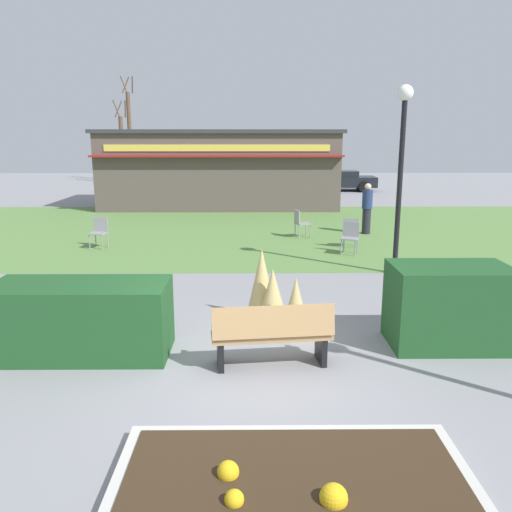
{
  "coord_description": "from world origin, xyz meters",
  "views": [
    {
      "loc": [
        0.05,
        -6.81,
        3.21
      ],
      "look_at": [
        0.13,
        2.5,
        1.06
      ],
      "focal_mm": 36.56,
      "sensor_mm": 36.0,
      "label": 1
    }
  ],
  "objects_px": {
    "parked_car_west_slot": "(155,180)",
    "tree_right_bg": "(122,148)",
    "person_strolling": "(367,208)",
    "parked_car_center_slot": "(248,180)",
    "cafe_chair_east": "(300,221)",
    "cafe_chair_center": "(350,235)",
    "trash_bin": "(27,311)",
    "parked_car_east_slot": "(339,180)",
    "food_kiosk": "(221,168)",
    "cafe_chair_north": "(350,230)",
    "park_bench": "(272,335)",
    "lamppost_mid": "(401,158)",
    "cafe_chair_west": "(99,230)",
    "tree_left_bg": "(130,135)"
  },
  "relations": [
    {
      "from": "park_bench",
      "to": "lamppost_mid",
      "type": "bearing_deg",
      "value": 58.61
    },
    {
      "from": "cafe_chair_east",
      "to": "parked_car_east_slot",
      "type": "height_order",
      "value": "parked_car_east_slot"
    },
    {
      "from": "lamppost_mid",
      "to": "parked_car_west_slot",
      "type": "xyz_separation_m",
      "value": [
        -9.2,
        19.33,
        -2.07
      ]
    },
    {
      "from": "trash_bin",
      "to": "parked_car_center_slot",
      "type": "height_order",
      "value": "parked_car_center_slot"
    },
    {
      "from": "food_kiosk",
      "to": "cafe_chair_east",
      "type": "relative_size",
      "value": 12.17
    },
    {
      "from": "person_strolling",
      "to": "food_kiosk",
      "type": "bearing_deg",
      "value": -108.44
    },
    {
      "from": "park_bench",
      "to": "cafe_chair_east",
      "type": "bearing_deg",
      "value": 82.44
    },
    {
      "from": "cafe_chair_east",
      "to": "cafe_chair_center",
      "type": "relative_size",
      "value": 1.0
    },
    {
      "from": "park_bench",
      "to": "parked_car_west_slot",
      "type": "bearing_deg",
      "value": 103.92
    },
    {
      "from": "parked_car_west_slot",
      "to": "tree_left_bg",
      "type": "bearing_deg",
      "value": 113.18
    },
    {
      "from": "park_bench",
      "to": "cafe_chair_north",
      "type": "relative_size",
      "value": 1.96
    },
    {
      "from": "park_bench",
      "to": "person_strolling",
      "type": "height_order",
      "value": "person_strolling"
    },
    {
      "from": "person_strolling",
      "to": "parked_car_center_slot",
      "type": "bearing_deg",
      "value": -128.13
    },
    {
      "from": "cafe_chair_center",
      "to": "cafe_chair_east",
      "type": "bearing_deg",
      "value": 115.77
    },
    {
      "from": "cafe_chair_west",
      "to": "cafe_chair_center",
      "type": "distance_m",
      "value": 7.25
    },
    {
      "from": "parked_car_east_slot",
      "to": "tree_left_bg",
      "type": "bearing_deg",
      "value": 154.38
    },
    {
      "from": "food_kiosk",
      "to": "parked_car_center_slot",
      "type": "xyz_separation_m",
      "value": [
        1.22,
        6.79,
        -1.11
      ]
    },
    {
      "from": "cafe_chair_north",
      "to": "tree_right_bg",
      "type": "relative_size",
      "value": 0.16
    },
    {
      "from": "cafe_chair_east",
      "to": "parked_car_east_slot",
      "type": "distance_m",
      "value": 15.22
    },
    {
      "from": "cafe_chair_west",
      "to": "parked_car_west_slot",
      "type": "height_order",
      "value": "parked_car_west_slot"
    },
    {
      "from": "cafe_chair_west",
      "to": "person_strolling",
      "type": "height_order",
      "value": "person_strolling"
    },
    {
      "from": "lamppost_mid",
      "to": "parked_car_east_slot",
      "type": "bearing_deg",
      "value": 84.52
    },
    {
      "from": "trash_bin",
      "to": "food_kiosk",
      "type": "xyz_separation_m",
      "value": [
        2.26,
        16.42,
        1.34
      ]
    },
    {
      "from": "cafe_chair_west",
      "to": "parked_car_center_slot",
      "type": "bearing_deg",
      "value": 75.48
    },
    {
      "from": "tree_right_bg",
      "to": "parked_car_center_slot",
      "type": "bearing_deg",
      "value": -31.33
    },
    {
      "from": "park_bench",
      "to": "food_kiosk",
      "type": "xyz_separation_m",
      "value": [
        -1.73,
        17.68,
        1.27
      ]
    },
    {
      "from": "person_strolling",
      "to": "parked_car_west_slot",
      "type": "height_order",
      "value": "person_strolling"
    },
    {
      "from": "cafe_chair_east",
      "to": "cafe_chair_center",
      "type": "distance_m",
      "value": 2.7
    },
    {
      "from": "food_kiosk",
      "to": "cafe_chair_north",
      "type": "distance_m",
      "value": 10.57
    },
    {
      "from": "cafe_chair_west",
      "to": "tree_right_bg",
      "type": "relative_size",
      "value": 0.16
    },
    {
      "from": "lamppost_mid",
      "to": "parked_car_west_slot",
      "type": "bearing_deg",
      "value": 115.46
    },
    {
      "from": "park_bench",
      "to": "parked_car_center_slot",
      "type": "relative_size",
      "value": 0.4
    },
    {
      "from": "park_bench",
      "to": "food_kiosk",
      "type": "height_order",
      "value": "food_kiosk"
    },
    {
      "from": "cafe_chair_center",
      "to": "cafe_chair_north",
      "type": "relative_size",
      "value": 1.0
    },
    {
      "from": "food_kiosk",
      "to": "cafe_chair_east",
      "type": "distance_m",
      "value": 8.61
    },
    {
      "from": "food_kiosk",
      "to": "parked_car_east_slot",
      "type": "bearing_deg",
      "value": 45.33
    },
    {
      "from": "trash_bin",
      "to": "food_kiosk",
      "type": "bearing_deg",
      "value": 82.18
    },
    {
      "from": "person_strolling",
      "to": "parked_car_center_slot",
      "type": "height_order",
      "value": "person_strolling"
    },
    {
      "from": "person_strolling",
      "to": "parked_car_east_slot",
      "type": "bearing_deg",
      "value": -149.97
    },
    {
      "from": "cafe_chair_east",
      "to": "cafe_chair_north",
      "type": "bearing_deg",
      "value": -50.22
    },
    {
      "from": "cafe_chair_east",
      "to": "cafe_chair_center",
      "type": "xyz_separation_m",
      "value": [
        1.17,
        -2.43,
        0.0
      ]
    },
    {
      "from": "person_strolling",
      "to": "parked_car_west_slot",
      "type": "distance_m",
      "value": 17.11
    },
    {
      "from": "parked_car_west_slot",
      "to": "tree_right_bg",
      "type": "xyz_separation_m",
      "value": [
        -3.12,
        5.27,
        1.78
      ]
    },
    {
      "from": "food_kiosk",
      "to": "parked_car_east_slot",
      "type": "distance_m",
      "value": 9.62
    },
    {
      "from": "trash_bin",
      "to": "parked_car_west_slot",
      "type": "bearing_deg",
      "value": 95.13
    },
    {
      "from": "cafe_chair_east",
      "to": "tree_right_bg",
      "type": "bearing_deg",
      "value": 117.59
    },
    {
      "from": "lamppost_mid",
      "to": "cafe_chair_east",
      "type": "relative_size",
      "value": 4.87
    },
    {
      "from": "park_bench",
      "to": "person_strolling",
      "type": "xyz_separation_m",
      "value": [
        3.57,
        10.33,
        0.38
      ]
    },
    {
      "from": "park_bench",
      "to": "parked_car_west_slot",
      "type": "relative_size",
      "value": 0.4
    },
    {
      "from": "cafe_chair_west",
      "to": "cafe_chair_north",
      "type": "xyz_separation_m",
      "value": [
        7.35,
        -0.02,
        0.0
      ]
    }
  ]
}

